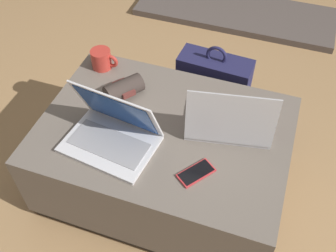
{
  "coord_description": "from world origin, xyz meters",
  "views": [
    {
      "loc": [
        0.36,
        -0.99,
        1.59
      ],
      "look_at": [
        0.03,
        -0.05,
        0.48
      ],
      "focal_mm": 42.0,
      "sensor_mm": 36.0,
      "label": 1
    }
  ],
  "objects_px": {
    "wrist_brace": "(124,89)",
    "laptop_far": "(229,121)",
    "cell_phone": "(196,173)",
    "coffee_mug": "(102,59)",
    "backpack": "(213,90)",
    "laptop_near": "(112,132)"
  },
  "relations": [
    {
      "from": "cell_phone",
      "to": "laptop_near",
      "type": "bearing_deg",
      "value": -150.47
    },
    {
      "from": "wrist_brace",
      "to": "laptop_far",
      "type": "bearing_deg",
      "value": -5.74
    },
    {
      "from": "laptop_near",
      "to": "cell_phone",
      "type": "xyz_separation_m",
      "value": [
        0.35,
        -0.04,
        -0.05
      ]
    },
    {
      "from": "laptop_near",
      "to": "cell_phone",
      "type": "bearing_deg",
      "value": 0.08
    },
    {
      "from": "coffee_mug",
      "to": "backpack",
      "type": "bearing_deg",
      "value": 25.31
    },
    {
      "from": "laptop_near",
      "to": "wrist_brace",
      "type": "height_order",
      "value": "laptop_near"
    },
    {
      "from": "wrist_brace",
      "to": "backpack",
      "type": "bearing_deg",
      "value": 49.89
    },
    {
      "from": "cell_phone",
      "to": "wrist_brace",
      "type": "relative_size",
      "value": 0.83
    },
    {
      "from": "wrist_brace",
      "to": "coffee_mug",
      "type": "xyz_separation_m",
      "value": [
        -0.17,
        0.15,
        0.0
      ]
    },
    {
      "from": "laptop_near",
      "to": "backpack",
      "type": "distance_m",
      "value": 0.73
    },
    {
      "from": "laptop_far",
      "to": "wrist_brace",
      "type": "bearing_deg",
      "value": -16.38
    },
    {
      "from": "laptop_far",
      "to": "cell_phone",
      "type": "xyz_separation_m",
      "value": [
        -0.06,
        -0.25,
        -0.05
      ]
    },
    {
      "from": "laptop_far",
      "to": "backpack",
      "type": "xyz_separation_m",
      "value": [
        -0.15,
        0.43,
        -0.25
      ]
    },
    {
      "from": "laptop_near",
      "to": "cell_phone",
      "type": "height_order",
      "value": "laptop_near"
    },
    {
      "from": "wrist_brace",
      "to": "coffee_mug",
      "type": "bearing_deg",
      "value": 139.79
    },
    {
      "from": "cell_phone",
      "to": "backpack",
      "type": "bearing_deg",
      "value": 134.81
    },
    {
      "from": "wrist_brace",
      "to": "coffee_mug",
      "type": "height_order",
      "value": "coffee_mug"
    },
    {
      "from": "laptop_near",
      "to": "laptop_far",
      "type": "relative_size",
      "value": 1.01
    },
    {
      "from": "cell_phone",
      "to": "coffee_mug",
      "type": "height_order",
      "value": "coffee_mug"
    },
    {
      "from": "coffee_mug",
      "to": "laptop_near",
      "type": "bearing_deg",
      "value": -59.54
    },
    {
      "from": "laptop_near",
      "to": "wrist_brace",
      "type": "bearing_deg",
      "value": 110.97
    },
    {
      "from": "cell_phone",
      "to": "coffee_mug",
      "type": "relative_size",
      "value": 1.15
    }
  ]
}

